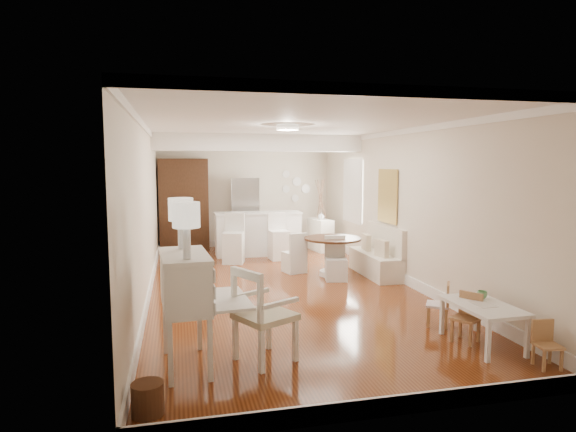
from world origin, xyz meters
name	(u,v)px	position (x,y,z in m)	size (l,w,h in m)	color
room	(279,174)	(0.04, 0.32, 1.98)	(9.00, 9.04, 2.82)	brown
secretary_bureau	(186,310)	(-1.70, -3.04, 0.62)	(0.97, 0.99, 1.24)	silver
gustavian_armchair	(265,314)	(-0.85, -3.07, 0.53)	(0.61, 0.61, 1.06)	white
wicker_basket	(148,399)	(-2.05, -3.99, 0.14)	(0.28, 0.28, 0.28)	#532F1A
kids_table	(482,325)	(1.76, -3.22, 0.25)	(0.61, 1.01, 0.51)	silver
kids_chair_a	(466,318)	(1.63, -3.08, 0.31)	(0.29, 0.29, 0.61)	tan
kids_chair_b	(438,304)	(1.61, -2.47, 0.30)	(0.29, 0.29, 0.60)	#AD7D4E
kids_chair_c	(548,345)	(2.05, -3.95, 0.25)	(0.25, 0.25, 0.51)	#B48051
banquette	(375,250)	(1.99, 0.50, 0.49)	(0.52, 1.60, 0.98)	silver
dining_table	(333,257)	(1.16, 0.65, 0.37)	(1.10, 1.10, 0.75)	#442616
slip_chair_near	(336,258)	(1.11, 0.29, 0.41)	(0.39, 0.41, 0.82)	silver
slip_chair_far	(294,252)	(0.50, 1.10, 0.41)	(0.38, 0.40, 0.81)	white
breakfast_counter	(258,234)	(0.10, 3.10, 0.52)	(2.05, 0.65, 1.03)	white
bar_stool_left	(233,239)	(-0.58, 2.28, 0.54)	(0.43, 0.43, 1.09)	silver
bar_stool_right	(279,237)	(0.48, 2.45, 0.53)	(0.42, 0.42, 1.05)	white
pantry_cabinet	(184,205)	(-1.60, 4.18, 1.15)	(1.20, 0.60, 2.30)	#381E11
fridge	(259,213)	(0.30, 4.15, 0.90)	(0.75, 0.65, 1.80)	silver
sideboard	(320,235)	(1.73, 3.33, 0.40)	(0.37, 0.83, 0.79)	white
pencil_cup	(482,295)	(1.90, -3.00, 0.55)	(0.12, 0.12, 0.09)	#63AB6C
branch_vase	(321,216)	(1.74, 3.33, 0.88)	(0.17, 0.17, 0.17)	silver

